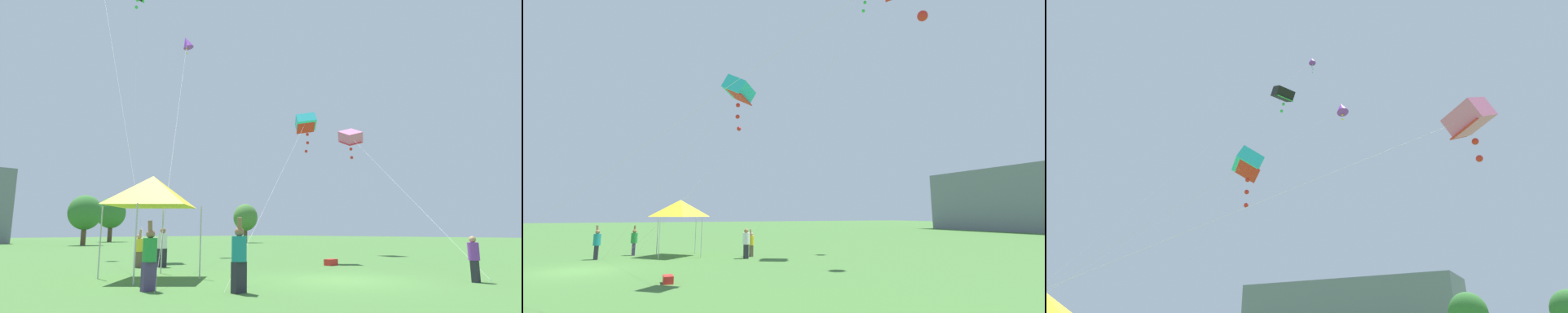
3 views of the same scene
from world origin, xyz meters
TOP-DOWN VIEW (x-y plane):
  - ground_plane at (0.00, 0.00)m, footprint 220.00×220.00m
  - tree_far_right at (17.23, 54.31)m, footprint 4.58×4.12m
  - tree_far_centre at (7.80, 41.14)m, footprint 3.92×3.53m
  - tree_far_left at (29.21, 35.95)m, footprint 3.73×3.35m
  - festival_tent at (-4.43, 5.08)m, footprint 2.82×2.82m
  - cooler_box at (4.81, 3.80)m, footprint 0.66×0.37m
  - person_yellow_shirt at (-2.46, 9.46)m, footprint 0.36×0.36m
  - person_teal_shirt at (-4.48, 0.30)m, footprint 0.42×0.42m
  - person_white_shirt at (-1.58, 8.85)m, footprint 0.43×0.43m
  - person_purple_shirt at (2.58, -3.49)m, footprint 0.35×0.35m
  - person_green_shirt at (-6.03, 2.37)m, footprint 0.40×0.40m
  - kite_pink_box_2 at (14.24, 8.29)m, footprint 12.59×13.32m
  - kite_purple_diamond_3 at (5.22, 17.39)m, footprint 11.91×16.09m
  - kite_cyan_box_4 at (6.07, 6.18)m, footprint 11.55×6.31m

SIDE VIEW (x-z plane):
  - ground_plane at x=0.00m, z-range 0.00..0.00m
  - cooler_box at x=4.81m, z-range 0.00..0.30m
  - person_purple_shirt at x=2.58m, z-range 0.06..1.55m
  - person_yellow_shirt at x=-2.46m, z-range -0.03..1.72m
  - person_green_shirt at x=-6.03m, z-range -0.03..1.93m
  - person_white_shirt at x=-1.58m, z-range 0.07..1.88m
  - person_teal_shirt at x=-4.48m, z-range -0.03..2.00m
  - festival_tent at x=-4.43m, z-range 1.26..4.91m
  - tree_far_left at x=29.21m, z-range 0.82..6.44m
  - tree_far_centre at x=7.80m, z-range 0.87..6.78m
  - tree_far_right at x=17.23m, z-range 1.01..7.91m
  - kite_cyan_box_4 at x=6.07m, z-range 3.64..12.14m
  - kite_pink_box_2 at x=14.24m, z-range 3.94..13.56m
  - kite_purple_diamond_3 at x=5.22m, z-range 7.94..25.12m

